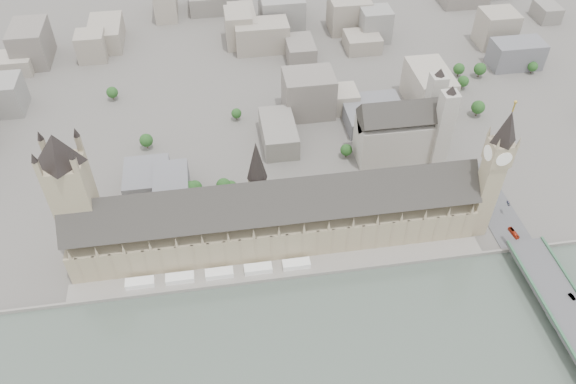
{
  "coord_description": "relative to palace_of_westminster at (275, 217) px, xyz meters",
  "views": [
    {
      "loc": [
        -30.85,
        -236.58,
        287.79
      ],
      "look_at": [
        10.83,
        34.1,
        30.02
      ],
      "focal_mm": 35.0,
      "sensor_mm": 36.0,
      "label": 1
    }
  ],
  "objects": [
    {
      "name": "ground",
      "position": [
        0.0,
        -19.7,
        -22.71
      ],
      "size": [
        900.0,
        900.0,
        0.0
      ],
      "primitive_type": "plane",
      "color": "#595651",
      "rests_on": "ground"
    },
    {
      "name": "embankment_wall",
      "position": [
        0.0,
        -34.7,
        -21.21
      ],
      "size": [
        600.0,
        1.5,
        3.0
      ],
      "primitive_type": "cube",
      "color": "slate",
      "rests_on": "ground"
    },
    {
      "name": "river_terrace",
      "position": [
        0.0,
        -27.2,
        -21.71
      ],
      "size": [
        270.0,
        15.0,
        2.0
      ],
      "primitive_type": "cube",
      "color": "slate",
      "rests_on": "ground"
    },
    {
      "name": "terrace_tents",
      "position": [
        -40.0,
        -26.7,
        -18.71
      ],
      "size": [
        118.0,
        7.0,
        4.0
      ],
      "color": "white",
      "rests_on": "river_terrace"
    },
    {
      "name": "palace_of_westminster",
      "position": [
        0.0,
        0.0,
        0.0
      ],
      "size": [
        265.0,
        40.73,
        55.44
      ],
      "color": "gray",
      "rests_on": "ground"
    },
    {
      "name": "elizabeth_tower",
      "position": [
        138.0,
        -11.7,
        35.38
      ],
      "size": [
        17.0,
        17.0,
        107.5
      ],
      "color": "gray",
      "rests_on": "ground"
    },
    {
      "name": "victoria_tower",
      "position": [
        -122.0,
        6.3,
        32.5
      ],
      "size": [
        30.0,
        30.0,
        100.0
      ],
      "color": "gray",
      "rests_on": "ground"
    },
    {
      "name": "central_tower",
      "position": [
        -10.0,
        6.3,
        35.21
      ],
      "size": [
        13.0,
        13.0,
        48.0
      ],
      "color": "gray",
      "rests_on": "ground"
    },
    {
      "name": "westminster_abbey",
      "position": [
        110.92,
        75.3,
        2.38
      ],
      "size": [
        68.0,
        36.0,
        64.0
      ],
      "color": "#9D988D",
      "rests_on": "ground"
    },
    {
      "name": "city_skyline_inland",
      "position": [
        0.0,
        225.3,
        -3.71
      ],
      "size": [
        720.0,
        360.0,
        38.0
      ],
      "primitive_type": null,
      "color": "gray",
      "rests_on": "ground"
    },
    {
      "name": "park_trees",
      "position": [
        -10.0,
        40.3,
        -15.21
      ],
      "size": [
        110.0,
        30.0,
        15.0
      ],
      "primitive_type": null,
      "color": "#173E16",
      "rests_on": "ground"
    },
    {
      "name": "red_bus_north",
      "position": [
        156.54,
        -28.66,
        -11.04
      ],
      "size": [
        3.8,
        10.38,
        2.83
      ],
      "primitive_type": "imported",
      "rotation": [
        0.0,
        0.0,
        0.14
      ],
      "color": "#B22C14",
      "rests_on": "westminster_bridge"
    },
    {
      "name": "car_silver",
      "position": [
        168.8,
        -82.38,
        -11.63
      ],
      "size": [
        2.83,
        5.27,
        1.65
      ],
      "primitive_type": "imported",
      "rotation": [
        0.0,
        0.0,
        0.23
      ],
      "color": "gray",
      "rests_on": "westminster_bridge"
    },
    {
      "name": "car_approach",
      "position": [
        166.01,
        -0.56,
        -11.81
      ],
      "size": [
        2.65,
        4.71,
        1.29
      ],
      "primitive_type": "imported",
      "rotation": [
        0.0,
        0.0,
        -0.2
      ],
      "color": "gray",
      "rests_on": "westminster_bridge"
    }
  ]
}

